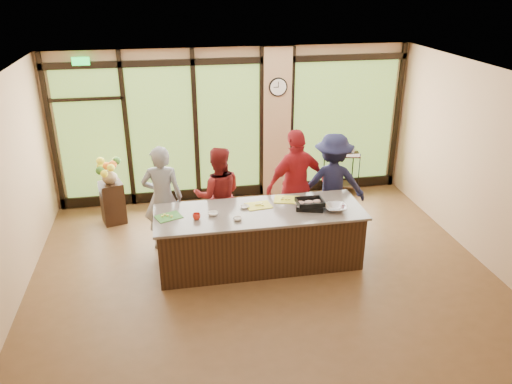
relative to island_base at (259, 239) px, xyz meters
name	(u,v)px	position (x,y,z in m)	size (l,w,h in m)	color
floor	(263,273)	(0.00, -0.30, -0.44)	(7.00, 7.00, 0.00)	brown
ceiling	(264,77)	(0.00, -0.30, 2.56)	(7.00, 7.00, 0.00)	silver
back_wall	(234,125)	(0.00, 2.70, 1.06)	(7.00, 7.00, 0.00)	tan
left_wall	(1,202)	(-3.50, -0.30, 1.06)	(6.00, 6.00, 0.00)	tan
right_wall	(486,168)	(3.50, -0.30, 1.06)	(6.00, 6.00, 0.00)	tan
window_wall	(242,131)	(0.16, 2.65, 0.95)	(6.90, 0.12, 3.00)	tan
island_base	(259,239)	(0.00, 0.00, 0.00)	(3.10, 1.00, 0.88)	black
countertop	(259,212)	(0.00, 0.00, 0.46)	(3.20, 1.10, 0.04)	gray
wall_clock	(278,87)	(0.85, 2.57, 1.81)	(0.36, 0.04, 0.36)	black
cook_left	(163,198)	(-1.45, 0.80, 0.45)	(0.65, 0.43, 1.79)	gray
cook_midleft	(218,195)	(-0.54, 0.86, 0.40)	(0.82, 0.64, 1.69)	maroon
cook_midright	(296,184)	(0.79, 0.81, 0.52)	(1.13, 0.47, 1.93)	maroon
cook_right	(332,184)	(1.45, 0.87, 0.46)	(1.16, 0.67, 1.80)	#171832
roasting_pan	(310,206)	(0.78, -0.04, 0.52)	(0.41, 0.32, 0.07)	black
mixing_bowl	(335,208)	(1.14, -0.19, 0.52)	(0.33, 0.33, 0.08)	silver
cutting_board_left	(169,217)	(-1.37, 0.04, 0.49)	(0.37, 0.27, 0.01)	#3B822F
cutting_board_center	(259,206)	(0.02, 0.18, 0.49)	(0.38, 0.29, 0.01)	yellow
cutting_board_right	(287,200)	(0.51, 0.32, 0.49)	(0.41, 0.31, 0.01)	yellow
prep_bowl_near	(213,214)	(-0.71, -0.02, 0.50)	(0.16, 0.16, 0.05)	white
prep_bowl_mid	(238,219)	(-0.37, -0.24, 0.50)	(0.13, 0.13, 0.04)	white
prep_bowl_far	(245,207)	(-0.20, 0.15, 0.50)	(0.14, 0.14, 0.03)	white
red_ramekin	(197,216)	(-0.96, -0.11, 0.53)	(0.12, 0.12, 0.09)	red
flower_stand	(113,202)	(-2.38, 1.90, -0.05)	(0.39, 0.39, 0.78)	black
flower_vase	(109,175)	(-2.38, 1.90, 0.49)	(0.28, 0.28, 0.29)	olive
bar_cart	(341,167)	(2.20, 2.45, 0.13)	(0.76, 0.54, 0.95)	black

